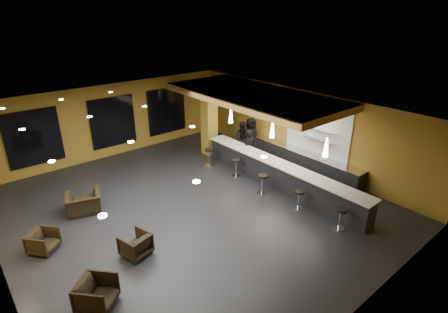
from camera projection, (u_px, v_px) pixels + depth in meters
floor at (191, 208)px, 12.90m from camera, size 12.00×13.00×0.10m
ceiling at (187, 114)px, 11.47m from camera, size 12.00×13.00×0.10m
wall_back at (112, 120)px, 16.80m from camera, size 12.00×0.10×3.50m
wall_front at (361, 260)px, 7.57m from camera, size 12.00×0.10×3.50m
wall_right at (300, 128)px, 15.74m from camera, size 0.10×13.00×3.50m
wood_soffit at (253, 96)px, 14.61m from camera, size 3.60×8.00×0.28m
window_left at (33, 138)px, 14.69m from camera, size 2.20×0.06×2.40m
window_center at (113, 122)px, 16.74m from camera, size 2.20×0.06×2.40m
window_right at (167, 111)px, 18.51m from camera, size 2.20×0.06×2.40m
tile_backsplash at (318, 129)px, 14.89m from camera, size 0.06×3.20×2.40m
bar_counter at (279, 176)px, 14.12m from camera, size 0.60×8.00×1.00m
bar_top at (280, 164)px, 13.91m from camera, size 0.78×8.10×0.05m
prep_counter at (301, 160)px, 15.68m from camera, size 0.70×6.00×0.86m
prep_top at (301, 151)px, 15.50m from camera, size 0.72×6.00×0.03m
wall_shelf_lower at (319, 139)px, 14.82m from camera, size 0.30×1.50×0.03m
wall_shelf_upper at (320, 129)px, 14.64m from camera, size 0.30×1.50×0.03m
column at (209, 120)px, 16.87m from camera, size 0.60×0.60×3.50m
pendant_0 at (326, 147)px, 11.98m from camera, size 0.20×0.20×0.70m
pendant_1 at (272, 129)px, 13.74m from camera, size 0.20×0.20×0.70m
pendant_2 at (231, 115)px, 15.50m from camera, size 0.20×0.20×0.70m
staff_a at (250, 148)px, 15.85m from camera, size 0.70×0.52×1.74m
staff_b at (243, 140)px, 16.81m from camera, size 1.04×0.92×1.79m
staff_c at (251, 136)px, 17.26m from camera, size 0.92×0.62×1.83m
armchair_a at (97, 294)px, 8.45m from camera, size 1.20×1.20×0.78m
armchair_b at (136, 245)px, 10.26m from camera, size 0.94×0.95×0.71m
armchair_c at (43, 241)px, 10.43m from camera, size 1.04×1.04×0.68m
armchair_d at (84, 203)px, 12.40m from camera, size 1.42×1.32×0.76m
bar_stool_0 at (340, 216)px, 11.41m from camera, size 0.39×0.39×0.77m
bar_stool_1 at (299, 197)px, 12.59m from camera, size 0.37×0.37×0.72m
bar_stool_2 at (262, 182)px, 13.59m from camera, size 0.41×0.41×0.81m
bar_stool_3 at (236, 166)px, 15.01m from camera, size 0.39×0.39×0.78m
bar_stool_4 at (209, 155)px, 16.02m from camera, size 0.41×0.41×0.82m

